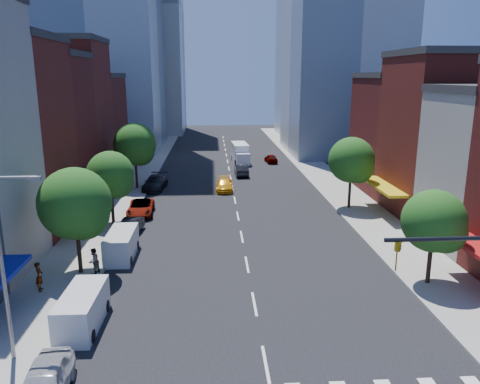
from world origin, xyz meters
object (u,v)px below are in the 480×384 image
Objects in this scene: parked_car_second at (130,227)px; traffic_car_oncoming at (241,170)px; pedestrian_near at (39,277)px; pedestrian_far at (94,261)px; parked_car_front at (44,384)px; parked_car_third at (141,208)px; cargo_van_near at (82,311)px; traffic_car_far at (271,158)px; box_truck at (240,154)px; taxi at (225,185)px; cargo_van_far at (121,245)px; parked_car_rear at (155,183)px.

parked_car_second is 0.86× the size of traffic_car_oncoming.
pedestrian_far is at bearing -61.12° from pedestrian_near.
parked_car_front is 0.89× the size of parked_car_third.
traffic_car_oncoming is at bearing 75.17° from cargo_van_near.
cargo_van_near reaches higher than parked_car_second.
traffic_car_far is 48.48m from pedestrian_near.
cargo_van_near is 1.23× the size of traffic_car_far.
pedestrian_far is (-12.47, -42.23, -0.33)m from box_truck.
taxi is at bearing -103.19° from box_truck.
parked_car_third is 11.16m from cargo_van_far.
box_truck is at bearing 73.97° from parked_car_front.
cargo_van_far is 0.99× the size of traffic_car_oncoming.
traffic_car_oncoming reaches higher than traffic_car_far.
parked_car_third is 0.92× the size of parked_car_rear.
box_truck reaches higher than parked_car_third.
parked_car_second is 2.23× the size of pedestrian_far.
box_truck is at bearing 77.69° from cargo_van_near.
traffic_car_oncoming is at bearing 72.05° from parked_car_front.
parked_car_front is 10.94m from pedestrian_near.
cargo_van_near reaches higher than traffic_car_oncoming.
cargo_van_near is at bearing -103.53° from taxi.
parked_car_second reaches higher than traffic_car_far.
parked_car_third is 2.74× the size of pedestrian_near.
taxi is (8.50, 30.63, -0.31)m from cargo_van_near.
parked_car_front is 0.62× the size of box_truck.
traffic_car_far is at bearing -9.49° from box_truck.
cargo_van_far is 1.21× the size of traffic_car_far.
cargo_van_near is at bearing -91.34° from cargo_van_far.
traffic_car_far is at bearing 52.23° from parked_car_rear.
parked_car_second is at bearing 58.92° from traffic_car_far.
parked_car_rear is at bearing 174.23° from taxi.
cargo_van_near reaches higher than traffic_car_far.
parked_car_front reaches higher than traffic_car_far.
pedestrian_near is (-3.80, -16.78, 0.38)m from parked_car_third.
parked_car_front is 15.90m from cargo_van_far.
parked_car_second is at bearing -162.59° from pedestrian_far.
cargo_van_near is at bearing -151.65° from pedestrian_near.
parked_car_rear is 0.76× the size of box_truck.
pedestrian_near is at bearing -125.35° from cargo_van_far.
taxi reaches higher than parked_car_second.
pedestrian_near is (-3.75, 10.27, 0.31)m from parked_car_front.
cargo_van_near is 31.79m from taxi.
parked_car_rear is (0.22, 16.46, 0.15)m from parked_car_second.
cargo_van_far is (0.01, -21.73, 0.17)m from parked_car_rear.
cargo_van_near is 50.35m from box_truck.
parked_car_rear reaches higher than parked_car_front.
parked_car_second is (0.00, 21.16, -0.11)m from parked_car_front.
parked_car_second is 15.30m from cargo_van_near.
cargo_van_far reaches higher than taxi.
traffic_car_oncoming is (11.00, 45.02, -0.00)m from parked_car_front.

